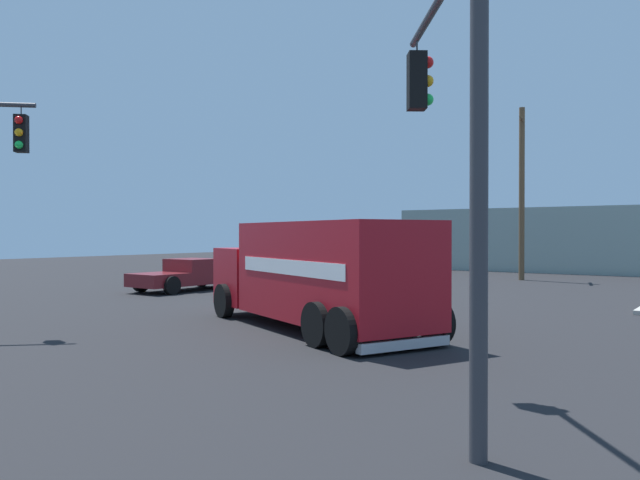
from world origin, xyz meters
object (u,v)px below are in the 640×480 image
Objects in this scene: delivery_truck at (317,273)px; utility_pole at (522,191)px; traffic_light_primary at (452,121)px; pickup_maroon at (189,274)px.

delivery_truck is 20.58m from utility_pole.
pickup_maroon is (-17.21, 11.33, -3.21)m from traffic_light_primary.
utility_pole is (10.08, 14.49, 4.04)m from pickup_maroon.
traffic_light_primary is (6.11, -5.53, 2.48)m from delivery_truck.
pickup_maroon is (-11.10, 5.80, -0.73)m from delivery_truck.
pickup_maroon is at bearing 152.41° from delivery_truck.
traffic_light_primary is at bearing -42.16° from delivery_truck.
delivery_truck is 0.91× the size of utility_pole.
traffic_light_primary is 0.65× the size of utility_pole.
pickup_maroon is at bearing 146.64° from traffic_light_primary.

